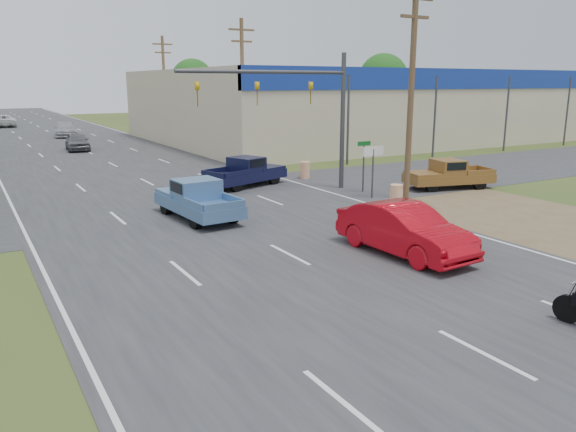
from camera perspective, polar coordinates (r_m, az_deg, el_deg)
ground at (r=12.69m, az=19.26°, el=-13.15°), size 200.00×200.00×0.00m
main_road at (r=48.31m, az=-19.56°, el=6.10°), size 15.00×180.00×0.02m
cross_road at (r=27.26m, az=-10.56°, el=1.53°), size 120.00×10.00×0.02m
dirt_verge at (r=26.85m, az=18.54°, el=0.87°), size 8.00×18.00×0.01m
big_box_store at (r=62.41m, az=10.92°, el=11.15°), size 50.00×28.10×6.60m
utility_pole_1 at (r=27.30m, az=12.43°, el=12.70°), size 2.00×0.28×10.00m
utility_pole_2 at (r=42.37m, az=-4.64°, el=13.10°), size 2.00×0.28×10.00m
utility_pole_3 at (r=59.10m, az=-12.44°, el=12.92°), size 2.00×0.28×10.00m
tree_3 at (r=100.19m, az=9.64°, el=13.62°), size 8.40×8.40×10.40m
tree_5 at (r=109.32m, az=-9.68°, el=13.42°), size 7.98×7.98×9.88m
barrel_0 at (r=26.04m, az=10.94°, el=2.07°), size 0.56×0.56×1.00m
barrel_1 at (r=33.01m, az=1.74°, el=4.67°), size 0.56×0.56×1.00m
lane_sign at (r=27.45m, az=8.64°, el=5.70°), size 1.20×0.08×2.52m
street_name_sign at (r=29.02m, az=7.69°, el=5.56°), size 0.80×0.08×2.61m
signal_mast at (r=28.31m, az=1.11°, el=11.97°), size 9.12×0.40×7.00m
red_convertible at (r=18.66m, az=11.71°, el=-1.41°), size 2.02×5.11×1.66m
blue_pickup at (r=23.56m, az=-9.29°, el=1.77°), size 2.21×5.05×1.64m
navy_pickup at (r=30.64m, az=-4.20°, el=4.53°), size 5.13×3.30×1.59m
brown_pickup at (r=31.03m, az=15.86°, el=4.12°), size 4.95×2.89×1.54m
distant_car_grey at (r=50.08m, az=-20.63°, el=7.09°), size 2.13×4.48×1.48m
distant_car_silver at (r=63.41m, az=-21.62°, el=8.19°), size 3.01×5.57×1.53m
distant_car_white at (r=80.75m, az=-26.90°, el=8.61°), size 2.53×5.46×1.51m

